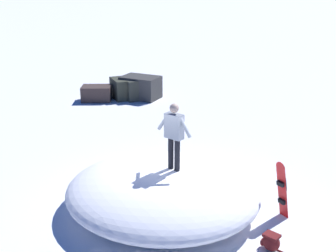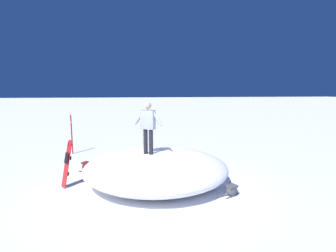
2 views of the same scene
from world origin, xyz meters
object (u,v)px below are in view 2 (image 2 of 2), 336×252
backpack_near (87,167)px  trail_marker_pole (72,134)px  snowboard_primary_upright (67,163)px  snowboarder_standing (148,124)px  backpack_far (232,190)px

backpack_near → trail_marker_pole: trail_marker_pole is taller
snowboard_primary_upright → backpack_near: size_ratio=2.55×
backpack_near → trail_marker_pole: size_ratio=0.31×
snowboarder_standing → backpack_near: size_ratio=2.83×
snowboarder_standing → trail_marker_pole: 5.87m
backpack_near → trail_marker_pole: 3.36m
snowboard_primary_upright → backpack_far: 5.29m
backpack_near → trail_marker_pole: (1.15, -3.05, 0.82)m
backpack_near → backpack_far: 5.46m
snowboard_primary_upright → backpack_near: 1.51m
snowboard_primary_upright → backpack_far: size_ratio=2.68×
backpack_far → trail_marker_pole: 8.35m
snowboard_primary_upright → snowboarder_standing: bearing=173.1°
trail_marker_pole → backpack_near: bearing=110.7°
snowboard_primary_upright → backpack_far: bearing=162.1°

